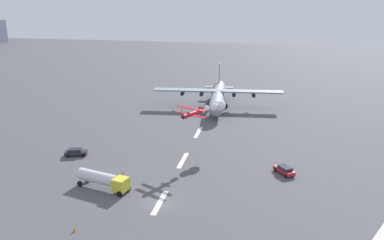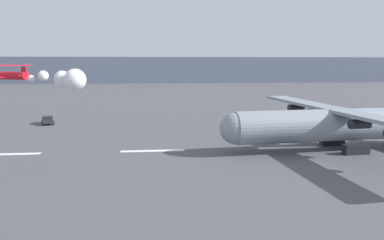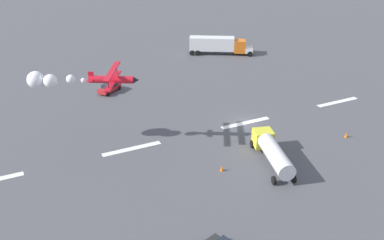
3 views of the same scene
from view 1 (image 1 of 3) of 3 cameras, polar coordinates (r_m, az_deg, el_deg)
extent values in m
plane|color=#4C4C51|center=(66.90, -4.56, -11.52)|extent=(440.00, 440.00, 0.00)
cube|color=white|center=(66.89, -4.56, -11.51)|extent=(8.00, 0.90, 0.01)
cube|color=white|center=(82.22, -1.30, -5.70)|extent=(8.00, 0.90, 0.01)
cube|color=white|center=(98.30, 0.88, -1.74)|extent=(8.00, 0.90, 0.01)
cube|color=white|center=(114.82, 2.43, 1.09)|extent=(8.00, 0.90, 0.01)
cylinder|color=gray|center=(119.20, 3.64, 3.29)|extent=(27.10, 6.47, 4.02)
sphere|color=gray|center=(106.25, 3.35, 1.52)|extent=(3.82, 3.82, 3.82)
cube|color=gray|center=(118.77, 3.65, 4.13)|extent=(6.65, 37.87, 0.40)
cylinder|color=black|center=(119.40, -1.36, 3.79)|extent=(2.49, 1.32, 1.10)
cylinder|color=black|center=(118.85, 1.36, 3.73)|extent=(2.49, 1.32, 1.10)
cylinder|color=black|center=(118.53, 5.92, 3.60)|extent=(2.49, 1.32, 1.10)
cylinder|color=black|center=(118.69, 8.66, 3.51)|extent=(2.49, 1.32, 1.10)
cube|color=gray|center=(129.12, 3.88, 6.66)|extent=(2.82, 0.56, 6.00)
cube|color=gray|center=(130.09, 3.84, 4.62)|extent=(2.82, 9.15, 0.24)
cube|color=black|center=(120.77, 4.82, 2.17)|extent=(3.28, 1.29, 1.20)
cube|color=black|center=(120.94, 2.44, 2.23)|extent=(3.28, 1.29, 1.20)
cylinder|color=red|center=(80.07, 0.00, 0.87)|extent=(5.34, 3.40, 0.92)
cube|color=red|center=(79.97, -0.09, 0.74)|extent=(3.87, 6.45, 0.12)
cube|color=red|center=(79.61, -0.09, 1.62)|extent=(3.87, 6.45, 0.12)
cylinder|color=black|center=(78.35, 1.28, 0.87)|extent=(0.08, 0.08, 1.29)
cylinder|color=black|center=(81.26, -1.42, 1.48)|extent=(0.08, 0.08, 1.29)
cube|color=red|center=(81.83, 1.10, 1.56)|extent=(0.67, 0.41, 1.10)
cube|color=red|center=(81.94, 1.09, 1.29)|extent=(1.46, 2.05, 0.08)
cone|color=black|center=(77.77, -1.44, 0.36)|extent=(0.98, 1.01, 0.78)
sphere|color=white|center=(82.80, 1.59, 1.24)|extent=(0.70, 0.70, 0.70)
sphere|color=white|center=(84.01, 2.06, 1.69)|extent=(1.11, 1.11, 1.11)
sphere|color=white|center=(86.11, 3.09, 1.88)|extent=(1.70, 1.70, 1.70)
sphere|color=white|center=(87.39, 4.08, 2.06)|extent=(2.04, 2.04, 2.04)
sphere|color=white|center=(87.48, 4.05, 2.08)|extent=(2.22, 2.22, 2.22)
cube|color=yellow|center=(69.91, -10.00, -8.92)|extent=(2.89, 2.75, 2.20)
cylinder|color=silver|center=(72.59, -13.18, -7.88)|extent=(4.02, 7.88, 2.10)
cylinder|color=black|center=(70.94, -8.99, -9.44)|extent=(0.57, 1.05, 1.00)
cylinder|color=black|center=(75.77, -14.31, -7.98)|extent=(0.57, 1.05, 1.00)
cylinder|color=black|center=(69.23, -10.14, -10.22)|extent=(0.57, 1.05, 1.00)
cylinder|color=black|center=(74.17, -15.51, -8.65)|extent=(0.57, 1.05, 1.00)
cube|color=#B21E23|center=(78.19, 12.85, -6.92)|extent=(4.60, 4.09, 0.65)
cube|color=#1E232D|center=(77.81, 12.97, -6.57)|extent=(3.11, 2.91, 0.55)
cylinder|color=black|center=(78.89, 11.62, -6.87)|extent=(0.64, 0.56, 0.64)
cylinder|color=black|center=(76.72, 13.02, -7.69)|extent=(0.64, 0.56, 0.64)
cylinder|color=black|center=(79.93, 12.65, -6.61)|extent=(0.64, 0.56, 0.64)
cylinder|color=black|center=(77.79, 14.06, -7.41)|extent=(0.64, 0.56, 0.64)
cube|color=#262628|center=(87.69, -16.01, -4.44)|extent=(3.09, 4.82, 0.65)
cube|color=#1E232D|center=(87.51, -16.17, -4.08)|extent=(2.40, 3.07, 0.55)
cylinder|color=black|center=(88.39, -14.91, -4.40)|extent=(0.41, 0.68, 0.64)
cylinder|color=black|center=(88.90, -16.91, -4.45)|extent=(0.41, 0.68, 0.64)
cylinder|color=black|center=(86.73, -15.06, -4.84)|extent=(0.41, 0.68, 0.64)
cylinder|color=black|center=(87.26, -17.10, -4.88)|extent=(0.41, 0.68, 0.64)
cone|color=orange|center=(61.67, -16.22, -14.55)|extent=(0.44, 0.44, 0.75)
cone|color=orange|center=(77.38, -9.68, -7.21)|extent=(0.44, 0.44, 0.75)
camera|label=2|loc=(98.47, 26.79, 2.89)|focal=33.09mm
camera|label=3|loc=(107.75, -25.82, 13.92)|focal=39.68mm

